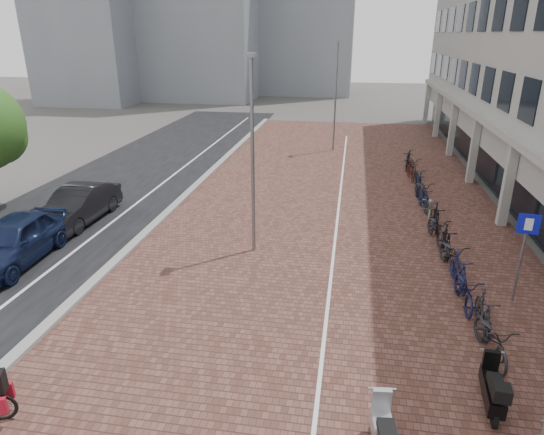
{
  "coord_description": "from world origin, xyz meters",
  "views": [
    {
      "loc": [
        2.58,
        -9.27,
        7.33
      ],
      "look_at": [
        0.0,
        6.0,
        1.3
      ],
      "focal_mm": 31.35,
      "sensor_mm": 36.0,
      "label": 1
    }
  ],
  "objects_px": {
    "parking_sign": "(524,243)",
    "car_dark": "(78,205)",
    "car_navy": "(13,240)",
    "scooter_mid": "(493,387)"
  },
  "relations": [
    {
      "from": "car_dark",
      "to": "scooter_mid",
      "type": "distance_m",
      "value": 16.34
    },
    {
      "from": "scooter_mid",
      "to": "car_navy",
      "type": "bearing_deg",
      "value": 167.73
    },
    {
      "from": "car_navy",
      "to": "parking_sign",
      "type": "bearing_deg",
      "value": -2.25
    },
    {
      "from": "car_dark",
      "to": "scooter_mid",
      "type": "xyz_separation_m",
      "value": [
        14.09,
        -8.27,
        -0.21
      ]
    },
    {
      "from": "car_navy",
      "to": "parking_sign",
      "type": "xyz_separation_m",
      "value": [
        15.97,
        0.06,
        1.07
      ]
    },
    {
      "from": "scooter_mid",
      "to": "parking_sign",
      "type": "height_order",
      "value": "parking_sign"
    },
    {
      "from": "parking_sign",
      "to": "car_dark",
      "type": "bearing_deg",
      "value": 174.66
    },
    {
      "from": "car_navy",
      "to": "car_dark",
      "type": "height_order",
      "value": "car_navy"
    },
    {
      "from": "car_navy",
      "to": "scooter_mid",
      "type": "bearing_deg",
      "value": -19.94
    },
    {
      "from": "car_dark",
      "to": "parking_sign",
      "type": "bearing_deg",
      "value": -12.0
    }
  ]
}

